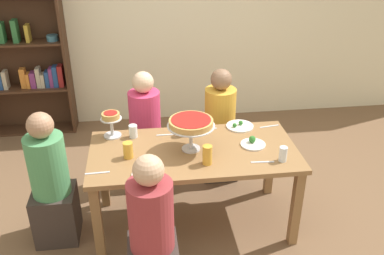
{
  "coord_description": "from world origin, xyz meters",
  "views": [
    {
      "loc": [
        -0.39,
        -2.92,
        2.47
      ],
      "look_at": [
        0.0,
        0.1,
        0.89
      ],
      "focal_mm": 39.69,
      "sensor_mm": 36.0,
      "label": 1
    }
  ],
  "objects_px": {
    "beer_glass_amber_tall": "(207,155)",
    "cutlery_fork_far": "(263,162)",
    "bookshelf": "(17,44)",
    "diner_far_left": "(146,136)",
    "salad_plate_spare": "(147,174)",
    "diner_near_left": "(152,240)",
    "dining_table": "(194,160)",
    "personal_pizza_stand": "(111,120)",
    "deep_dish_pizza_stand": "(191,124)",
    "beer_glass_amber_short": "(128,150)",
    "water_glass_clear_far": "(133,131)",
    "cutlery_knife_far": "(208,130)",
    "cutlery_fork_near": "(269,126)",
    "water_glass_clear_spare": "(185,129)",
    "cutlery_knife_near": "(167,135)",
    "salad_plate_far_diner": "(253,143)",
    "diner_far_right": "(219,132)",
    "cutlery_spare_fork": "(97,173)",
    "water_glass_clear_near": "(283,154)",
    "diner_head_west": "(52,188)",
    "salad_plate_near_diner": "(240,126)"
  },
  "relations": [
    {
      "from": "bookshelf",
      "to": "cutlery_knife_far",
      "type": "xyz_separation_m",
      "value": [
        1.93,
        -1.71,
        -0.34
      ]
    },
    {
      "from": "water_glass_clear_spare",
      "to": "cutlery_knife_near",
      "type": "height_order",
      "value": "water_glass_clear_spare"
    },
    {
      "from": "deep_dish_pizza_stand",
      "to": "cutlery_spare_fork",
      "type": "height_order",
      "value": "deep_dish_pizza_stand"
    },
    {
      "from": "salad_plate_far_diner",
      "to": "beer_glass_amber_tall",
      "type": "bearing_deg",
      "value": -150.3
    },
    {
      "from": "deep_dish_pizza_stand",
      "to": "diner_near_left",
      "type": "bearing_deg",
      "value": -115.65
    },
    {
      "from": "diner_far_left",
      "to": "salad_plate_spare",
      "type": "xyz_separation_m",
      "value": [
        -0.01,
        -1.07,
        0.26
      ]
    },
    {
      "from": "personal_pizza_stand",
      "to": "cutlery_knife_far",
      "type": "xyz_separation_m",
      "value": [
        0.82,
        -0.01,
        -0.15
      ]
    },
    {
      "from": "salad_plate_near_diner",
      "to": "beer_glass_amber_short",
      "type": "height_order",
      "value": "beer_glass_amber_short"
    },
    {
      "from": "bookshelf",
      "to": "personal_pizza_stand",
      "type": "bearing_deg",
      "value": -56.93
    },
    {
      "from": "water_glass_clear_far",
      "to": "cutlery_spare_fork",
      "type": "xyz_separation_m",
      "value": [
        -0.27,
        -0.52,
        -0.05
      ]
    },
    {
      "from": "water_glass_clear_near",
      "to": "cutlery_fork_near",
      "type": "height_order",
      "value": "water_glass_clear_near"
    },
    {
      "from": "salad_plate_far_diner",
      "to": "beer_glass_amber_tall",
      "type": "xyz_separation_m",
      "value": [
        -0.42,
        -0.24,
        0.06
      ]
    },
    {
      "from": "bookshelf",
      "to": "beer_glass_amber_tall",
      "type": "height_order",
      "value": "bookshelf"
    },
    {
      "from": "cutlery_fork_near",
      "to": "cutlery_knife_near",
      "type": "bearing_deg",
      "value": -6.49
    },
    {
      "from": "cutlery_knife_near",
      "to": "cutlery_fork_far",
      "type": "bearing_deg",
      "value": 142.69
    },
    {
      "from": "salad_plate_spare",
      "to": "beer_glass_amber_short",
      "type": "height_order",
      "value": "beer_glass_amber_short"
    },
    {
      "from": "beer_glass_amber_tall",
      "to": "cutlery_knife_far",
      "type": "bearing_deg",
      "value": 80.41
    },
    {
      "from": "salad_plate_far_diner",
      "to": "beer_glass_amber_short",
      "type": "height_order",
      "value": "beer_glass_amber_short"
    },
    {
      "from": "deep_dish_pizza_stand",
      "to": "beer_glass_amber_short",
      "type": "height_order",
      "value": "deep_dish_pizza_stand"
    },
    {
      "from": "beer_glass_amber_tall",
      "to": "cutlery_fork_far",
      "type": "height_order",
      "value": "beer_glass_amber_tall"
    },
    {
      "from": "beer_glass_amber_tall",
      "to": "beer_glass_amber_short",
      "type": "bearing_deg",
      "value": 164.22
    },
    {
      "from": "diner_near_left",
      "to": "deep_dish_pizza_stand",
      "type": "relative_size",
      "value": 3.04
    },
    {
      "from": "deep_dish_pizza_stand",
      "to": "cutlery_knife_near",
      "type": "relative_size",
      "value": 2.1
    },
    {
      "from": "diner_head_west",
      "to": "cutlery_spare_fork",
      "type": "xyz_separation_m",
      "value": [
        0.4,
        -0.22,
        0.25
      ]
    },
    {
      "from": "beer_glass_amber_short",
      "to": "cutlery_fork_far",
      "type": "bearing_deg",
      "value": -11.32
    },
    {
      "from": "diner_far_left",
      "to": "cutlery_spare_fork",
      "type": "relative_size",
      "value": 6.39
    },
    {
      "from": "dining_table",
      "to": "personal_pizza_stand",
      "type": "xyz_separation_m",
      "value": [
        -0.65,
        0.32,
        0.25
      ]
    },
    {
      "from": "diner_near_left",
      "to": "beer_glass_amber_short",
      "type": "bearing_deg",
      "value": 11.9
    },
    {
      "from": "diner_far_right",
      "to": "personal_pizza_stand",
      "type": "height_order",
      "value": "diner_far_right"
    },
    {
      "from": "diner_near_left",
      "to": "diner_head_west",
      "type": "relative_size",
      "value": 1.0
    },
    {
      "from": "bookshelf",
      "to": "water_glass_clear_spare",
      "type": "distance_m",
      "value": 2.48
    },
    {
      "from": "beer_glass_amber_tall",
      "to": "diner_near_left",
      "type": "bearing_deg",
      "value": -131.39
    },
    {
      "from": "salad_plate_near_diner",
      "to": "salad_plate_far_diner",
      "type": "height_order",
      "value": "salad_plate_far_diner"
    },
    {
      "from": "beer_glass_amber_tall",
      "to": "water_glass_clear_far",
      "type": "relative_size",
      "value": 1.4
    },
    {
      "from": "water_glass_clear_far",
      "to": "cutlery_fork_near",
      "type": "relative_size",
      "value": 0.61
    },
    {
      "from": "diner_far_left",
      "to": "deep_dish_pizza_stand",
      "type": "distance_m",
      "value": 0.94
    },
    {
      "from": "diner_near_left",
      "to": "diner_head_west",
      "type": "xyz_separation_m",
      "value": [
        -0.77,
        0.7,
        0.0
      ]
    },
    {
      "from": "personal_pizza_stand",
      "to": "diner_far_left",
      "type": "bearing_deg",
      "value": 56.44
    },
    {
      "from": "personal_pizza_stand",
      "to": "cutlery_fork_far",
      "type": "bearing_deg",
      "value": -26.36
    },
    {
      "from": "diner_far_right",
      "to": "water_glass_clear_spare",
      "type": "distance_m",
      "value": 0.69
    },
    {
      "from": "beer_glass_amber_tall",
      "to": "cutlery_fork_near",
      "type": "relative_size",
      "value": 0.86
    },
    {
      "from": "cutlery_fork_far",
      "to": "deep_dish_pizza_stand",
      "type": "bearing_deg",
      "value": 157.04
    },
    {
      "from": "water_glass_clear_spare",
      "to": "cutlery_knife_far",
      "type": "relative_size",
      "value": 0.65
    },
    {
      "from": "diner_far_right",
      "to": "salad_plate_spare",
      "type": "height_order",
      "value": "diner_far_right"
    },
    {
      "from": "diner_near_left",
      "to": "salad_plate_spare",
      "type": "height_order",
      "value": "diner_near_left"
    },
    {
      "from": "beer_glass_amber_tall",
      "to": "cutlery_fork_far",
      "type": "relative_size",
      "value": 0.86
    },
    {
      "from": "deep_dish_pizza_stand",
      "to": "water_glass_clear_spare",
      "type": "height_order",
      "value": "deep_dish_pizza_stand"
    },
    {
      "from": "deep_dish_pizza_stand",
      "to": "water_glass_clear_near",
      "type": "height_order",
      "value": "deep_dish_pizza_stand"
    },
    {
      "from": "water_glass_clear_far",
      "to": "cutlery_knife_far",
      "type": "height_order",
      "value": "water_glass_clear_far"
    },
    {
      "from": "cutlery_knife_far",
      "to": "cutlery_knife_near",
      "type": "bearing_deg",
      "value": -16.21
    }
  ]
}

